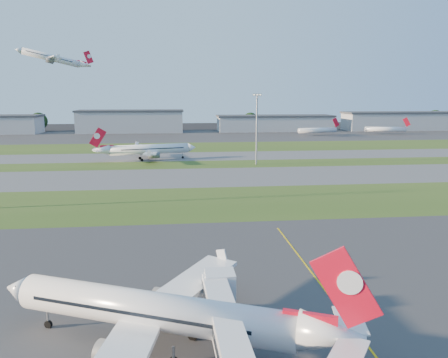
{
  "coord_description": "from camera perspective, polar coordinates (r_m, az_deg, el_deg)",
  "views": [
    {
      "loc": [
        -14.1,
        -49.39,
        25.49
      ],
      "look_at": [
        -3.82,
        45.33,
        7.0
      ],
      "focal_mm": 35.0,
      "sensor_mm": 36.0,
      "label": 1
    }
  ],
  "objects": [
    {
      "name": "hangar_far_east",
      "position": [
        348.72,
        23.0,
        7.02
      ],
      "size": [
        96.9,
        23.0,
        13.2
      ],
      "color": "#909397",
      "rests_on": "ground"
    },
    {
      "name": "tree_east",
      "position": [
        342.27,
        16.11,
        7.32
      ],
      "size": [
        10.45,
        10.45,
        11.4
      ],
      "color": "black",
      "rests_on": "ground"
    },
    {
      "name": "mini_jet_far",
      "position": [
        304.55,
        20.37,
        6.12
      ],
      "size": [
        28.35,
        8.39,
        9.48
      ],
      "rotation": [
        0.0,
        0.0,
        -0.2
      ],
      "color": "white",
      "rests_on": "ground"
    },
    {
      "name": "hangar_east",
      "position": [
        312.77,
        6.63,
        7.27
      ],
      "size": [
        81.6,
        23.0,
        11.2
      ],
      "color": "#909397",
      "rests_on": "ground"
    },
    {
      "name": "airliner_parked",
      "position": [
        46.38,
        -9.03,
        -16.75
      ],
      "size": [
        34.37,
        29.24,
        11.43
      ],
      "rotation": [
        0.0,
        0.0,
        -0.41
      ],
      "color": "white",
      "rests_on": "ground"
    },
    {
      "name": "hangar_west",
      "position": [
        306.48,
        -12.07,
        7.4
      ],
      "size": [
        71.4,
        23.0,
        15.2
      ],
      "color": "#909397",
      "rests_on": "ground"
    },
    {
      "name": "apron_near",
      "position": [
        57.34,
        9.05,
        -15.55
      ],
      "size": [
        300.0,
        70.0,
        0.01
      ],
      "primitive_type": "cube",
      "color": "#333335",
      "rests_on": "ground"
    },
    {
      "name": "ground",
      "position": [
        57.34,
        9.05,
        -15.55
      ],
      "size": [
        700.0,
        700.0,
        0.0
      ],
      "primitive_type": "plane",
      "color": "black",
      "rests_on": "ground"
    },
    {
      "name": "jet_bridge",
      "position": [
        40.58,
        0.88,
        -20.98
      ],
      "size": [
        4.2,
        26.9,
        6.2
      ],
      "color": "silver",
      "rests_on": "ground"
    },
    {
      "name": "taxiway_b",
      "position": [
        183.72,
        -1.74,
        3.0
      ],
      "size": [
        300.0,
        26.0,
        0.01
      ],
      "primitive_type": "cube",
      "color": "#515154",
      "rests_on": "ground"
    },
    {
      "name": "tree_far_east",
      "position": [
        377.65,
        25.85,
        7.16
      ],
      "size": [
        12.65,
        12.65,
        13.8
      ],
      "color": "black",
      "rests_on": "ground"
    },
    {
      "name": "grass_strip_a",
      "position": [
        105.49,
        1.67,
        -3.0
      ],
      "size": [
        300.0,
        34.0,
        0.01
      ],
      "primitive_type": "cube",
      "color": "#334F1A",
      "rests_on": "ground"
    },
    {
      "name": "airliner_taxiing",
      "position": [
        174.56,
        -9.8,
        3.81
      ],
      "size": [
        37.61,
        31.55,
        11.91
      ],
      "rotation": [
        0.0,
        0.0,
        3.37
      ],
      "color": "white",
      "rests_on": "ground"
    },
    {
      "name": "grass_strip_c",
      "position": [
        216.36,
        -2.42,
        4.21
      ],
      "size": [
        300.0,
        40.0,
        0.01
      ],
      "primitive_type": "cube",
      "color": "#334F1A",
      "rests_on": "ground"
    },
    {
      "name": "light_mast_centre",
      "position": [
        160.42,
        4.3,
        7.13
      ],
      "size": [
        3.2,
        0.7,
        25.8
      ],
      "color": "gray",
      "rests_on": "ground"
    },
    {
      "name": "taxiway_a",
      "position": [
        137.51,
        -0.2,
        0.3
      ],
      "size": [
        300.0,
        32.0,
        0.01
      ],
      "primitive_type": "cube",
      "color": "#515154",
      "rests_on": "ground"
    },
    {
      "name": "tree_mid_west",
      "position": [
        316.06,
        -7.31,
        7.33
      ],
      "size": [
        9.9,
        9.9,
        10.8
      ],
      "color": "black",
      "rests_on": "ground"
    },
    {
      "name": "mini_jet_near",
      "position": [
        284.52,
        12.14,
        6.26
      ],
      "size": [
        28.45,
        7.76,
        9.48
      ],
      "rotation": [
        0.0,
        0.0,
        0.18
      ],
      "color": "white",
      "rests_on": "ground"
    },
    {
      "name": "tree_mid_east",
      "position": [
        323.5,
        3.47,
        7.65
      ],
      "size": [
        11.55,
        11.55,
        12.6
      ],
      "color": "black",
      "rests_on": "ground"
    },
    {
      "name": "yellow_line",
      "position": [
        58.77,
        13.92,
        -15.06
      ],
      "size": [
        0.25,
        60.0,
        0.02
      ],
      "primitive_type": "cube",
      "color": "gold",
      "rests_on": "ground"
    },
    {
      "name": "tree_west",
      "position": [
        333.99,
        -23.05,
        6.96
      ],
      "size": [
        12.1,
        12.1,
        13.2
      ],
      "color": "black",
      "rests_on": "ground"
    },
    {
      "name": "airliner_departing",
      "position": [
        259.42,
        -21.53,
        14.48
      ],
      "size": [
        35.3,
        29.71,
        11.33
      ],
      "rotation": [
        0.0,
        0.0,
        0.3
      ],
      "color": "white"
    },
    {
      "name": "apron_far",
      "position": [
        275.94,
        -3.26,
        5.66
      ],
      "size": [
        400.0,
        80.0,
        0.01
      ],
      "primitive_type": "cube",
      "color": "#333335",
      "rests_on": "ground"
    },
    {
      "name": "grass_strip_b",
      "position": [
        162.03,
        -1.13,
        1.93
      ],
      "size": [
        300.0,
        18.0,
        0.01
      ],
      "primitive_type": "cube",
      "color": "#334F1A",
      "rests_on": "ground"
    }
  ]
}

